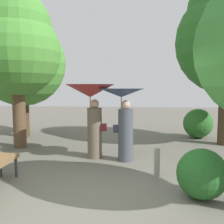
% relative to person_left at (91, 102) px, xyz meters
% --- Properties ---
extents(ground_plane, '(40.00, 40.00, 0.00)m').
position_rel_person_left_xyz_m(ground_plane, '(0.50, -2.76, -1.51)').
color(ground_plane, '#6B665B').
extents(person_left, '(1.30, 1.30, 1.97)m').
position_rel_person_left_xyz_m(person_left, '(0.00, 0.00, 0.00)').
color(person_left, '#6B5B4C').
rests_on(person_left, ground).
extents(person_right, '(1.15, 1.15, 1.86)m').
position_rel_person_left_xyz_m(person_right, '(0.85, -0.20, -0.19)').
color(person_right, '#474C56').
rests_on(person_right, ground).
extents(tree_near_left, '(3.20, 3.20, 4.80)m').
position_rel_person_left_xyz_m(tree_near_left, '(-3.07, 2.67, 1.51)').
color(tree_near_left, '#4C3823').
rests_on(tree_near_left, ground).
extents(tree_mid_left, '(2.64, 2.64, 4.79)m').
position_rel_person_left_xyz_m(tree_mid_left, '(-2.46, 0.96, 1.68)').
color(tree_mid_left, brown).
rests_on(tree_mid_left, ground).
extents(bush_path_left, '(1.08, 1.08, 1.08)m').
position_rel_person_left_xyz_m(bush_path_left, '(3.46, 3.02, -0.97)').
color(bush_path_left, '#2D6B28').
rests_on(bush_path_left, ground).
extents(bush_behind_bench, '(0.86, 0.86, 0.86)m').
position_rel_person_left_xyz_m(bush_behind_bench, '(2.32, -2.35, -1.08)').
color(bush_behind_bench, '#235B23').
rests_on(bush_behind_bench, ground).
extents(path_marker_post, '(0.12, 0.12, 0.61)m').
position_rel_person_left_xyz_m(path_marker_post, '(1.64, -1.34, -1.20)').
color(path_marker_post, gray).
rests_on(path_marker_post, ground).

